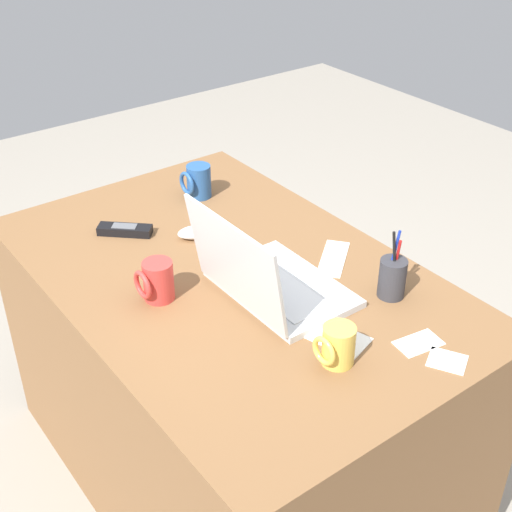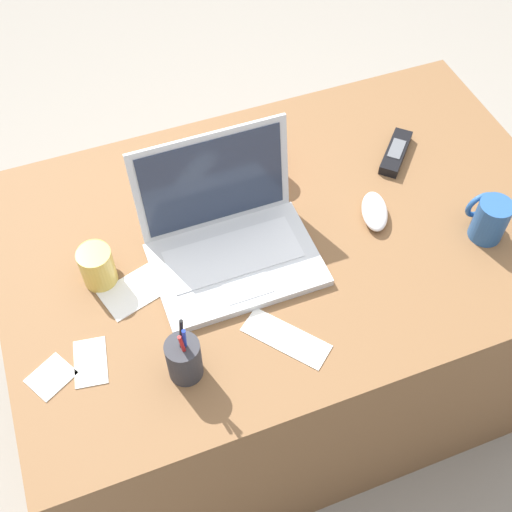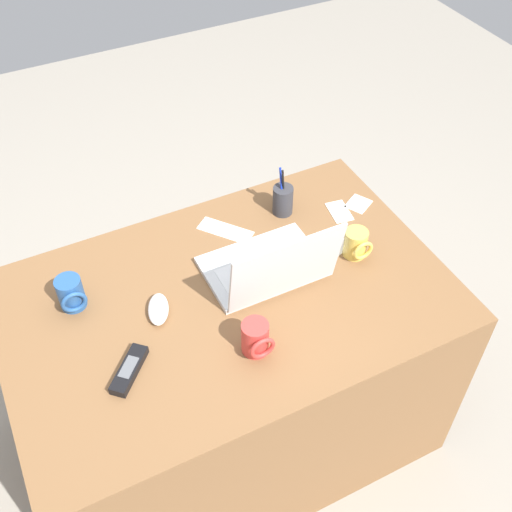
# 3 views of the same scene
# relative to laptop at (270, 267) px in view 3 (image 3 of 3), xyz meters

# --- Properties ---
(ground_plane) EXTENTS (6.00, 6.00, 0.00)m
(ground_plane) POSITION_rel_laptop_xyz_m (0.14, 0.01, -0.78)
(ground_plane) COLOR gray
(desk) EXTENTS (1.28, 0.82, 0.74)m
(desk) POSITION_rel_laptop_xyz_m (0.14, 0.01, -0.42)
(desk) COLOR brown
(desk) RESTS_ON ground
(laptop) EXTENTS (0.35, 0.28, 0.24)m
(laptop) POSITION_rel_laptop_xyz_m (0.00, 0.00, 0.00)
(laptop) COLOR silver
(laptop) RESTS_ON desk
(computer_mouse) EXTENTS (0.09, 0.13, 0.03)m
(computer_mouse) POSITION_rel_laptop_xyz_m (0.34, -0.02, -0.03)
(computer_mouse) COLOR white
(computer_mouse) RESTS_ON desk
(coffee_mug_white) EXTENTS (0.07, 0.09, 0.10)m
(coffee_mug_white) POSITION_rel_laptop_xyz_m (0.15, 0.21, 0.00)
(coffee_mug_white) COLOR #C63833
(coffee_mug_white) RESTS_ON desk
(coffee_mug_tall) EXTENTS (0.07, 0.08, 0.09)m
(coffee_mug_tall) POSITION_rel_laptop_xyz_m (-0.28, 0.03, -0.00)
(coffee_mug_tall) COLOR #E0BC4C
(coffee_mug_tall) RESTS_ON desk
(coffee_mug_spare) EXTENTS (0.07, 0.08, 0.10)m
(coffee_mug_spare) POSITION_rel_laptop_xyz_m (0.54, -0.15, 0.00)
(coffee_mug_spare) COLOR #26518C
(coffee_mug_spare) RESTS_ON desk
(cordless_phone) EXTENTS (0.13, 0.14, 0.03)m
(cordless_phone) POSITION_rel_laptop_xyz_m (0.47, 0.13, -0.04)
(cordless_phone) COLOR black
(cordless_phone) RESTS_ON desk
(pen_holder) EXTENTS (0.07, 0.07, 0.18)m
(pen_holder) POSITION_rel_laptop_xyz_m (-0.17, -0.24, 0.00)
(pen_holder) COLOR #333338
(pen_holder) RESTS_ON desk
(paper_note_near_laptop) EXTENTS (0.10, 0.10, 0.00)m
(paper_note_near_laptop) POSITION_rel_laptop_xyz_m (-0.42, -0.16, -0.05)
(paper_note_near_laptop) COLOR white
(paper_note_near_laptop) RESTS_ON desk
(paper_note_left) EXTENTS (0.16, 0.18, 0.00)m
(paper_note_left) POSITION_rel_laptop_xyz_m (0.03, -0.24, -0.05)
(paper_note_left) COLOR white
(paper_note_left) RESTS_ON desk
(paper_note_right) EXTENTS (0.19, 0.13, 0.00)m
(paper_note_right) POSITION_rel_laptop_xyz_m (-0.20, -0.02, -0.05)
(paper_note_right) COLOR white
(paper_note_right) RESTS_ON desk
(paper_note_front) EXTENTS (0.08, 0.11, 0.00)m
(paper_note_front) POSITION_rel_laptop_xyz_m (-0.34, -0.16, -0.05)
(paper_note_front) COLOR white
(paper_note_front) RESTS_ON desk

